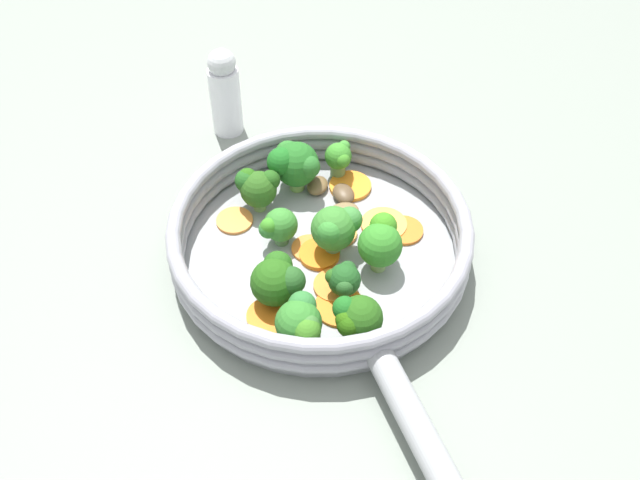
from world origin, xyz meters
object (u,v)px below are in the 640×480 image
Objects in this scene: carrot_slice_4 at (339,233)px; broccoli_floret_1 at (335,226)px; carrot_slice_2 at (309,251)px; carrot_slice_7 at (322,254)px; broccoli_floret_9 at (277,280)px; carrot_slice_9 at (235,220)px; carrot_slice_1 at (404,230)px; broccoli_floret_7 at (356,318)px; carrot_slice_5 at (350,186)px; salt_shaker at (225,92)px; carrot_slice_8 at (340,307)px; carrot_slice_6 at (335,286)px; mushroom_piece_0 at (344,211)px; carrot_slice_3 at (384,225)px; broccoli_floret_5 at (301,322)px; mushroom_piece_1 at (318,186)px; broccoli_floret_2 at (381,241)px; skillet at (320,254)px; broccoli_floret_0 at (256,186)px; mushroom_piece_2 at (343,194)px; broccoli_floret_3 at (344,280)px; broccoli_floret_4 at (294,163)px; carrot_slice_0 at (270,316)px; broccoli_floret_6 at (339,158)px; broccoli_floret_8 at (278,226)px.

broccoli_floret_1 is (-0.00, -0.02, 0.03)m from carrot_slice_4.
carrot_slice_7 is at bearing -18.40° from carrot_slice_2.
carrot_slice_9 is at bearing 121.14° from broccoli_floret_9.
carrot_slice_7 reaches higher than carrot_slice_1.
carrot_slice_5 is at bearing 95.02° from broccoli_floret_7.
carrot_slice_5 is 0.17m from broccoli_floret_9.
broccoli_floret_1 is (0.10, -0.03, 0.03)m from carrot_slice_9.
carrot_slice_4 is at bearing -49.84° from salt_shaker.
carrot_slice_8 and carrot_slice_9 have the same top height.
broccoli_floret_9 reaches higher than carrot_slice_7.
mushroom_piece_0 is at bearing 89.20° from carrot_slice_6.
carrot_slice_3 reaches higher than carrot_slice_8.
broccoli_floret_5 reaches higher than carrot_slice_5.
broccoli_floret_7 is 1.69× the size of mushroom_piece_1.
broccoli_floret_2 is 1.04× the size of broccoli_floret_9.
carrot_slice_2 is 0.01m from carrot_slice_7.
skillet is 0.09m from broccoli_floret_0.
carrot_slice_2 is at bearing -89.94° from mushroom_piece_1.
mushroom_piece_2 is at bearing 139.44° from carrot_slice_3.
carrot_slice_6 is (-0.01, -0.14, -0.00)m from carrot_slice_5.
broccoli_floret_7 is 1.66× the size of mushroom_piece_2.
broccoli_floret_3 is 0.14m from mushroom_piece_1.
broccoli_floret_7 reaches higher than skillet.
carrot_slice_7 is (0.00, -0.01, 0.01)m from skillet.
salt_shaker reaches higher than skillet.
carrot_slice_6 is 0.06m from broccoli_floret_9.
carrot_slice_4 is at bearing -160.76° from carrot_slice_3.
carrot_slice_8 is 1.48× the size of mushroom_piece_0.
broccoli_floret_5 reaches higher than carrot_slice_7.
broccoli_floret_5 is 0.16m from mushroom_piece_0.
broccoli_floret_2 is 0.94× the size of broccoli_floret_4.
carrot_slice_2 is at bearing 171.79° from broccoli_floret_2.
mushroom_piece_1 is (-0.07, 0.10, -0.03)m from broccoli_floret_2.
carrot_slice_6 is (-0.06, -0.08, 0.00)m from carrot_slice_1.
mushroom_piece_2 reaches higher than carrot_slice_1.
broccoli_floret_9 is 0.48× the size of salt_shaker.
broccoli_floret_0 is 0.17m from broccoli_floret_5.
broccoli_floret_2 reaches higher than carrot_slice_2.
broccoli_floret_4 is (0.00, 0.17, 0.03)m from carrot_slice_0.
carrot_slice_4 is at bearing 91.48° from carrot_slice_6.
broccoli_floret_0 is (-0.09, 0.10, 0.03)m from carrot_slice_6.
skillet is 0.11m from broccoli_floret_6.
broccoli_floret_3 is 0.28m from salt_shaker.
broccoli_floret_9 is at bearing 153.31° from broccoli_floret_7.
broccoli_floret_8 is 0.20m from salt_shaker.
carrot_slice_9 is at bearing -169.40° from mushroom_piece_0.
broccoli_floret_9 reaches higher than broccoli_floret_3.
carrot_slice_2 is at bearing -100.42° from broccoli_floret_6.
carrot_slice_8 is at bearing -4.53° from broccoli_floret_9.
broccoli_floret_5 and broccoli_floret_7 have the same top height.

